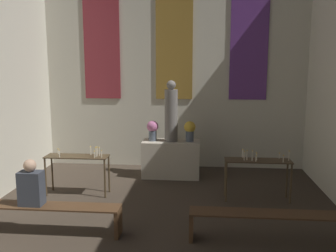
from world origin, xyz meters
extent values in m
cube|color=beige|center=(0.00, 10.49, 2.73)|extent=(6.72, 0.12, 5.45)
cube|color=maroon|center=(-1.81, 10.41, 3.27)|extent=(0.91, 0.03, 3.05)
cube|color=olive|center=(0.00, 10.41, 3.27)|extent=(0.91, 0.03, 3.05)
cube|color=#60337F|center=(1.81, 10.41, 3.27)|extent=(0.91, 0.03, 3.05)
cube|color=#BCB29E|center=(0.00, 9.52, 0.43)|extent=(1.33, 0.61, 0.85)
cylinder|color=slate|center=(0.00, 9.52, 1.45)|extent=(0.30, 0.30, 1.19)
sphere|color=slate|center=(0.00, 9.52, 2.15)|extent=(0.21, 0.21, 0.21)
cylinder|color=#4C5666|center=(-0.43, 9.52, 0.97)|extent=(0.18, 0.18, 0.25)
sphere|color=#C66B9E|center=(-0.43, 9.52, 1.19)|extent=(0.27, 0.27, 0.27)
cylinder|color=#4C5666|center=(0.43, 9.52, 0.97)|extent=(0.18, 0.18, 0.25)
sphere|color=gold|center=(0.43, 9.52, 1.19)|extent=(0.27, 0.27, 0.27)
cube|color=#473823|center=(-1.79, 8.16, 0.79)|extent=(1.27, 0.39, 0.02)
cylinder|color=#473823|center=(-2.39, 8.00, 0.39)|extent=(0.04, 0.04, 0.78)
cylinder|color=#473823|center=(-1.18, 8.00, 0.39)|extent=(0.04, 0.04, 0.78)
cylinder|color=#473823|center=(-2.39, 8.33, 0.39)|extent=(0.04, 0.04, 0.78)
cylinder|color=#473823|center=(-1.18, 8.33, 0.39)|extent=(0.04, 0.04, 0.78)
cylinder|color=silver|center=(-1.38, 8.12, 0.89)|extent=(0.02, 0.02, 0.18)
sphere|color=#F9CC4C|center=(-1.38, 8.12, 0.99)|extent=(0.02, 0.02, 0.02)
cylinder|color=silver|center=(-1.37, 8.17, 0.89)|extent=(0.02, 0.02, 0.18)
sphere|color=#F9CC4C|center=(-1.37, 8.17, 0.99)|extent=(0.02, 0.02, 0.02)
cylinder|color=silver|center=(-1.34, 8.20, 0.88)|extent=(0.02, 0.02, 0.16)
sphere|color=#F9CC4C|center=(-1.34, 8.20, 0.97)|extent=(0.02, 0.02, 0.02)
cylinder|color=silver|center=(-1.44, 8.30, 0.87)|extent=(0.02, 0.02, 0.14)
sphere|color=#F9CC4C|center=(-1.44, 8.30, 0.95)|extent=(0.02, 0.02, 0.02)
cylinder|color=silver|center=(-1.53, 8.27, 0.88)|extent=(0.02, 0.02, 0.16)
sphere|color=#F9CC4C|center=(-1.53, 8.27, 0.97)|extent=(0.02, 0.02, 0.02)
cylinder|color=silver|center=(-1.40, 8.25, 0.85)|extent=(0.02, 0.02, 0.09)
sphere|color=#F9CC4C|center=(-1.40, 8.25, 0.90)|extent=(0.02, 0.02, 0.02)
cylinder|color=silver|center=(-1.39, 8.04, 0.86)|extent=(0.02, 0.02, 0.12)
sphere|color=#F9CC4C|center=(-1.39, 8.04, 0.94)|extent=(0.02, 0.02, 0.02)
cylinder|color=silver|center=(-2.22, 8.28, 0.85)|extent=(0.02, 0.02, 0.10)
sphere|color=#F9CC4C|center=(-2.22, 8.28, 0.91)|extent=(0.02, 0.02, 0.02)
cylinder|color=silver|center=(-2.10, 8.03, 0.87)|extent=(0.02, 0.02, 0.13)
sphere|color=#F9CC4C|center=(-2.10, 8.03, 0.94)|extent=(0.02, 0.02, 0.02)
cylinder|color=silver|center=(-1.26, 8.09, 0.86)|extent=(0.02, 0.02, 0.13)
sphere|color=#F9CC4C|center=(-1.26, 8.09, 0.94)|extent=(0.02, 0.02, 0.02)
cube|color=#473823|center=(1.79, 8.16, 0.79)|extent=(1.27, 0.39, 0.02)
cylinder|color=#473823|center=(1.18, 8.00, 0.39)|extent=(0.04, 0.04, 0.78)
cylinder|color=#473823|center=(2.39, 8.00, 0.39)|extent=(0.04, 0.04, 0.78)
cylinder|color=#473823|center=(1.18, 8.33, 0.39)|extent=(0.04, 0.04, 0.78)
cylinder|color=#473823|center=(2.39, 8.33, 0.39)|extent=(0.04, 0.04, 0.78)
cylinder|color=silver|center=(1.76, 8.15, 0.86)|extent=(0.02, 0.02, 0.12)
sphere|color=#F9CC4C|center=(1.76, 8.15, 0.93)|extent=(0.02, 0.02, 0.02)
cylinder|color=silver|center=(2.22, 8.31, 0.85)|extent=(0.02, 0.02, 0.10)
sphere|color=#F9CC4C|center=(2.22, 8.31, 0.91)|extent=(0.02, 0.02, 0.02)
cylinder|color=silver|center=(1.52, 8.12, 0.88)|extent=(0.02, 0.02, 0.16)
sphere|color=#F9CC4C|center=(1.52, 8.12, 0.97)|extent=(0.02, 0.02, 0.02)
cylinder|color=silver|center=(1.67, 8.11, 0.89)|extent=(0.02, 0.02, 0.18)
sphere|color=#F9CC4C|center=(1.67, 8.11, 0.99)|extent=(0.02, 0.02, 0.02)
cylinder|color=silver|center=(2.37, 8.17, 0.89)|extent=(0.02, 0.02, 0.17)
sphere|color=#F9CC4C|center=(2.37, 8.17, 0.99)|extent=(0.02, 0.02, 0.02)
cylinder|color=silver|center=(1.77, 8.28, 0.85)|extent=(0.02, 0.02, 0.11)
sphere|color=#F9CC4C|center=(1.77, 8.28, 0.92)|extent=(0.02, 0.02, 0.02)
cylinder|color=silver|center=(1.58, 8.14, 0.89)|extent=(0.02, 0.02, 0.18)
sphere|color=#F9CC4C|center=(1.58, 8.14, 0.99)|extent=(0.02, 0.02, 0.02)
cylinder|color=silver|center=(1.73, 8.05, 0.85)|extent=(0.02, 0.02, 0.10)
sphere|color=#F9CC4C|center=(1.73, 8.05, 0.91)|extent=(0.02, 0.02, 0.02)
cylinder|color=silver|center=(1.52, 8.33, 0.87)|extent=(0.02, 0.02, 0.15)
sphere|color=#F9CC4C|center=(1.52, 8.33, 0.96)|extent=(0.02, 0.02, 0.02)
cylinder|color=silver|center=(2.24, 8.04, 0.86)|extent=(0.02, 0.02, 0.12)
sphere|color=#F9CC4C|center=(2.24, 8.04, 0.93)|extent=(0.02, 0.02, 0.02)
cube|color=#4C331E|center=(-1.72, 6.40, 0.44)|extent=(2.37, 0.36, 0.03)
cube|color=#4C331E|center=(-0.56, 6.40, 0.22)|extent=(0.06, 0.32, 0.43)
cube|color=#4C331E|center=(1.72, 6.40, 0.44)|extent=(2.37, 0.36, 0.03)
cube|color=#4C331E|center=(0.56, 6.40, 0.22)|extent=(0.06, 0.32, 0.43)
cube|color=#383D47|center=(-1.93, 6.40, 0.72)|extent=(0.36, 0.24, 0.54)
sphere|color=tan|center=(-1.93, 6.40, 1.09)|extent=(0.20, 0.20, 0.20)
camera|label=1|loc=(0.69, 1.06, 2.66)|focal=40.00mm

